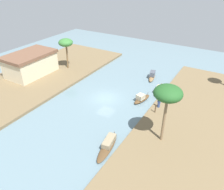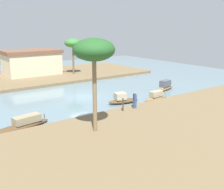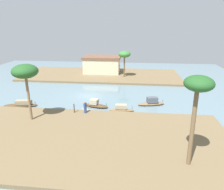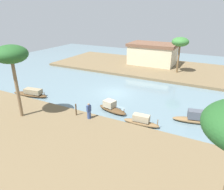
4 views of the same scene
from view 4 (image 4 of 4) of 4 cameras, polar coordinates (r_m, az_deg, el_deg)
river_water at (r=27.63m, az=0.74°, el=0.63°), size 65.18×65.18×0.00m
riverbank_left at (r=17.55m, az=-21.81°, el=-14.26°), size 36.47×14.44×0.41m
riverbank_right at (r=40.29m, az=10.14°, el=7.57°), size 36.47×14.44×0.41m
sampan_near_left_bank at (r=28.36m, az=-21.33°, el=0.44°), size 5.07×1.93×1.01m
sampan_upstream_small at (r=21.77m, az=21.81°, el=-5.94°), size 4.18×1.85×1.30m
sampan_midstream at (r=20.05m, az=8.04°, el=-7.15°), size 3.54×1.06×1.08m
sampan_with_tall_canopy at (r=22.40m, az=-0.12°, el=-3.54°), size 3.67×1.79×1.21m
person_on_near_bank at (r=20.20m, az=-6.36°, el=-4.64°), size 0.47×0.48×1.60m
mooring_post at (r=20.99m, az=-9.86°, el=-3.97°), size 0.14×0.14×1.23m
palm_tree_left_near at (r=20.85m, az=-26.00°, el=9.74°), size 3.02×3.02×6.99m
palm_tree_right_tall at (r=36.06m, az=18.24°, el=13.54°), size 2.70×2.70×5.83m
riverside_building at (r=41.57m, az=11.05°, el=11.11°), size 8.94×5.77×3.98m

